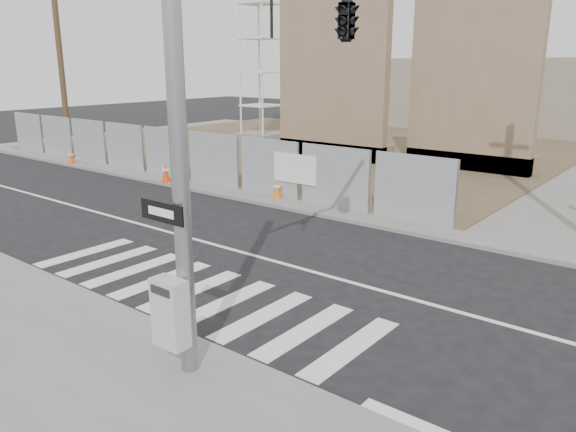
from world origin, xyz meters
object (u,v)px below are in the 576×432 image
Objects in this scene: traffic_cone_b at (166,173)px; traffic_cone_c at (178,174)px; traffic_cone_a at (71,157)px; traffic_cone_d at (277,189)px; signal_pole at (299,57)px.

traffic_cone_c is (0.74, 0.00, 0.02)m from traffic_cone_b.
traffic_cone_a is 1.00× the size of traffic_cone_d.
traffic_cone_d is at bearing 131.98° from signal_pole.
traffic_cone_d is at bearing 2.89° from traffic_cone_a.
traffic_cone_c is 1.25× the size of traffic_cone_d.
traffic_cone_b is at bearing 151.22° from signal_pole.
traffic_cone_c reaches higher than traffic_cone_b.
traffic_cone_b reaches higher than traffic_cone_d.
signal_pole is 8.87× the size of traffic_cone_c.
traffic_cone_b is at bearing 0.00° from traffic_cone_a.
traffic_cone_b is 5.26m from traffic_cone_d.
traffic_cone_a is at bearing 180.00° from traffic_cone_b.
signal_pole is at bearing -28.78° from traffic_cone_b.
traffic_cone_d is (4.48, 0.61, -0.08)m from traffic_cone_c.
traffic_cone_c is at bearing 0.00° from traffic_cone_a.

